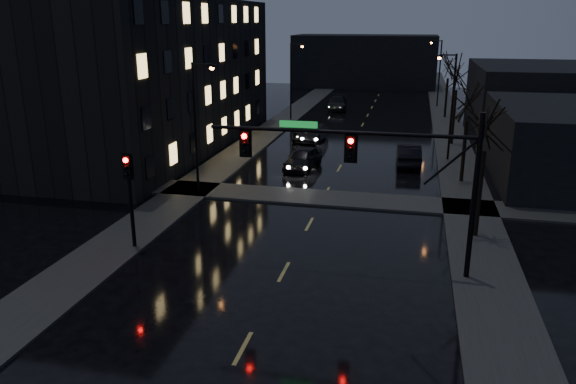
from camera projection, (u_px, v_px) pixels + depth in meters
The scene contains 22 objects.
sidewalk_left at pixel (260, 138), 51.06m from camera, with size 3.00×140.00×0.12m, color #2D2D2B.
sidewalk_right at pixel (453, 147), 47.51m from camera, with size 3.00×140.00×0.12m, color #2D2D2B.
sidewalk_cross at pixel (323, 198), 33.91m from camera, with size 40.00×3.00×0.12m, color #2D2D2B.
apartment_block at pixel (149, 75), 46.32m from camera, with size 12.00×30.00×12.00m, color black.
commercial_right_near at pixel (574, 144), 36.94m from camera, with size 10.00×14.00×5.00m, color black.
commercial_right_far at pixel (535, 95), 56.99m from camera, with size 12.00×18.00×6.00m, color black.
far_block at pixel (365, 61), 88.84m from camera, with size 22.00×10.00×8.00m, color black.
signal_mast at pixel (381, 161), 22.82m from camera, with size 11.11×0.41×7.00m.
signal_pole_left at pixel (130, 187), 25.74m from camera, with size 0.35×0.41×4.53m.
tree_near at pixel (488, 113), 26.14m from camera, with size 3.52×3.52×8.08m.
tree_mid_a at pixel (469, 94), 35.58m from camera, with size 3.30×3.30×7.58m.
tree_mid_b at pixel (458, 67), 46.53m from camera, with size 3.74×3.74×8.59m.
tree_far at pixel (449, 62), 59.74m from camera, with size 3.43×3.43×7.88m.
streetlight_l_near at pixel (198, 117), 33.63m from camera, with size 1.53×0.28×8.00m.
streetlight_l_far at pixel (293, 75), 58.80m from camera, with size 1.53×0.28×8.00m.
streetlight_r_mid at pixel (450, 98), 41.65m from camera, with size 1.53×0.28×8.00m.
streetlight_r_far at pixel (438, 68), 67.75m from camera, with size 1.53×0.28×8.00m.
oncoming_car_a at pixel (303, 158), 40.44m from camera, with size 1.87×4.64×1.58m, color black.
oncoming_car_b at pixel (314, 133), 49.64m from camera, with size 1.58×4.53×1.49m, color black.
oncoming_car_c at pixel (309, 132), 50.07m from camera, with size 2.41×5.22×1.45m, color black.
oncoming_car_d at pixel (337, 103), 67.03m from camera, with size 2.23×5.48×1.59m, color black.
lead_car at pixel (409, 154), 41.53m from camera, with size 1.70×4.89×1.61m, color black.
Camera 1 is at (4.99, -13.47, 10.42)m, focal length 35.00 mm.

